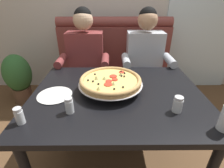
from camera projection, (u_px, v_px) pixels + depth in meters
ground_plane at (116, 158)px, 1.60m from camera, size 16.00×16.00×0.00m
booth_bench at (115, 77)px, 2.26m from camera, size 1.50×0.78×1.13m
dining_table at (117, 102)px, 1.29m from camera, size 1.27×0.99×0.73m
diner_left at (85, 62)px, 1.88m from camera, size 0.54×0.64×1.27m
diner_right at (145, 62)px, 1.88m from camera, size 0.54×0.64×1.27m
pizza at (110, 81)px, 1.26m from camera, size 0.48×0.48×0.11m
shaker_oregano at (69, 106)px, 1.03m from camera, size 0.05×0.05×0.10m
shaker_pepper_flakes at (20, 117)px, 0.94m from camera, size 0.05×0.05×0.10m
shaker_parmesan at (178, 105)px, 1.04m from camera, size 0.06×0.06×0.11m
plate_near_left at (55, 94)px, 1.22m from camera, size 0.25×0.25×0.02m
potted_plant at (18, 77)px, 2.29m from camera, size 0.36×0.36×0.70m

